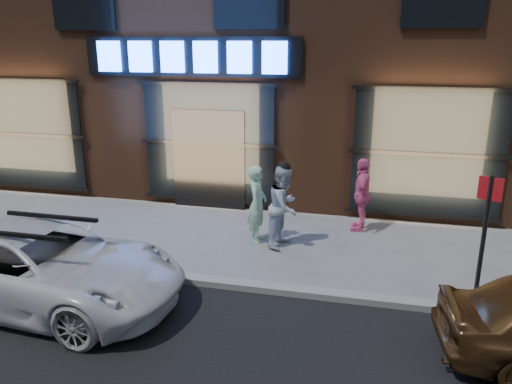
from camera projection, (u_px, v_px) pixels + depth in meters
ground at (140, 277)px, 8.74m from camera, size 90.00×90.00×0.00m
curb at (140, 274)px, 8.72m from camera, size 60.00×0.25×0.12m
man_bowtie at (257, 204)px, 10.07m from camera, size 0.41×0.60×1.59m
man_cap at (284, 206)px, 9.85m from camera, size 0.81×0.94×1.65m
passerby at (362, 195)px, 10.68m from camera, size 0.45×0.96×1.60m
white_suv at (41, 266)px, 7.72m from camera, size 4.62×2.37×1.25m
sign_post at (484, 231)px, 7.32m from camera, size 0.32×0.17×2.13m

